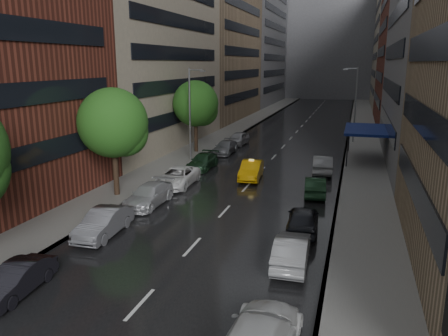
# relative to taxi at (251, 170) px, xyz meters

# --- Properties ---
(road) EXTENTS (14.00, 140.00, 0.01)m
(road) POSITION_rel_taxi_xyz_m (0.25, 25.28, -0.77)
(road) COLOR black
(road) RESTS_ON ground
(sidewalk_left) EXTENTS (4.00, 140.00, 0.15)m
(sidewalk_left) POSITION_rel_taxi_xyz_m (-8.75, 25.28, -0.70)
(sidewalk_left) COLOR gray
(sidewalk_left) RESTS_ON ground
(sidewalk_right) EXTENTS (4.00, 140.00, 0.15)m
(sidewalk_right) POSITION_rel_taxi_xyz_m (9.25, 25.28, -0.70)
(sidewalk_right) COLOR gray
(sidewalk_right) RESTS_ON ground
(buildings_left) EXTENTS (8.00, 108.00, 38.00)m
(buildings_left) POSITION_rel_taxi_xyz_m (-14.75, 34.07, 15.22)
(buildings_left) COLOR maroon
(buildings_left) RESTS_ON ground
(buildings_right) EXTENTS (8.05, 109.10, 36.00)m
(buildings_right) POSITION_rel_taxi_xyz_m (15.25, 31.98, 14.26)
(buildings_right) COLOR #937A5B
(buildings_right) RESTS_ON ground
(building_far) EXTENTS (40.00, 14.00, 32.00)m
(building_far) POSITION_rel_taxi_xyz_m (0.25, 93.28, 15.23)
(building_far) COLOR slate
(building_far) RESTS_ON ground
(tree_mid) EXTENTS (5.00, 5.00, 7.97)m
(tree_mid) POSITION_rel_taxi_xyz_m (-8.35, -7.75, 4.68)
(tree_mid) COLOR #382619
(tree_mid) RESTS_ON ground
(tree_far) EXTENTS (4.91, 4.91, 7.83)m
(tree_far) POSITION_rel_taxi_xyz_m (-8.35, 9.05, 4.59)
(tree_far) COLOR #382619
(tree_far) RESTS_ON ground
(taxi) EXTENTS (2.05, 4.80, 1.54)m
(taxi) POSITION_rel_taxi_xyz_m (0.00, 0.00, 0.00)
(taxi) COLOR #F7AF0D
(taxi) RESTS_ON ground
(parked_cars_left) EXTENTS (2.68, 40.70, 1.53)m
(parked_cars_left) POSITION_rel_taxi_xyz_m (-5.15, -2.20, -0.05)
(parked_cars_left) COLOR black
(parked_cars_left) RESTS_ON ground
(parked_cars_right) EXTENTS (2.52, 31.87, 1.61)m
(parked_cars_right) POSITION_rel_taxi_xyz_m (5.65, -11.25, 0.00)
(parked_cars_right) COLOR silver
(parked_cars_right) RESTS_ON ground
(street_lamp_left) EXTENTS (1.74, 0.22, 9.00)m
(street_lamp_left) POSITION_rel_taxi_xyz_m (-7.47, 5.28, 4.12)
(street_lamp_left) COLOR gray
(street_lamp_left) RESTS_ON sidewalk_left
(street_lamp_right) EXTENTS (1.74, 0.22, 9.00)m
(street_lamp_right) POSITION_rel_taxi_xyz_m (7.97, 20.28, 4.12)
(street_lamp_right) COLOR gray
(street_lamp_right) RESTS_ON sidewalk_right
(awning) EXTENTS (4.00, 8.00, 3.12)m
(awning) POSITION_rel_taxi_xyz_m (9.23, 10.28, 2.36)
(awning) COLOR navy
(awning) RESTS_ON sidewalk_right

